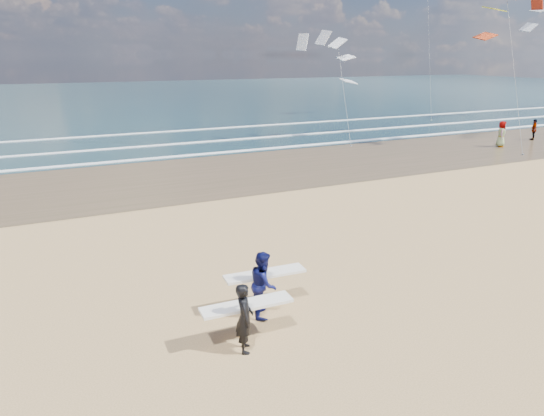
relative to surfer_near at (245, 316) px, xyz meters
name	(u,v)px	position (x,y,z in m)	size (l,w,h in m)	color
wet_sand_strip	(410,151)	(19.79, 17.72, -0.85)	(220.00, 12.00, 0.01)	brown
ocean	(195,96)	(19.79, 71.72, -0.85)	(220.00, 100.00, 0.02)	#1A353B
foam_breakers	(334,131)	(19.79, 27.82, -0.81)	(220.00, 11.70, 0.05)	white
surfer_near	(245,316)	(0.00, 0.00, 0.00)	(2.21, 1.00, 1.68)	black
surfer_far	(264,283)	(1.04, 1.27, 0.03)	(2.23, 1.20, 1.76)	#0C1047
beachgoer_0	(501,134)	(26.87, 16.08, 0.09)	(0.93, 0.60, 1.90)	brown
beachgoer_1	(534,130)	(31.75, 17.14, -0.03)	(0.97, 0.40, 1.65)	#463D33
kite_0	(512,52)	(26.31, 15.69, 5.84)	(6.29, 4.79, 11.81)	slate
kite_1	(342,77)	(17.62, 23.59, 4.06)	(6.19, 4.78, 8.62)	slate
kite_5	(429,33)	(33.54, 32.15, 7.83)	(4.70, 4.62, 16.86)	slate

